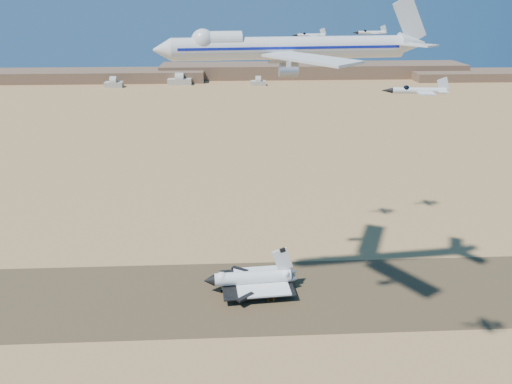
{
  "coord_description": "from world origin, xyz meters",
  "views": [
    {
      "loc": [
        5.1,
        -163.61,
        108.19
      ],
      "look_at": [
        13.74,
        8.0,
        39.77
      ],
      "focal_mm": 35.0,
      "sensor_mm": 36.0,
      "label": 1
    }
  ],
  "objects_px": {
    "chase_jet_a": "(418,90)",
    "chase_jet_f": "(371,32)",
    "crew_c": "(274,298)",
    "crew_a": "(268,300)",
    "chase_jet_e": "(310,35)",
    "shuttle": "(252,279)",
    "crew_b": "(274,300)",
    "carrier_747": "(281,48)"
  },
  "relations": [
    {
      "from": "shuttle",
      "to": "chase_jet_a",
      "type": "distance_m",
      "value": 106.23
    },
    {
      "from": "carrier_747",
      "to": "shuttle",
      "type": "bearing_deg",
      "value": 134.21
    },
    {
      "from": "chase_jet_a",
      "to": "chase_jet_e",
      "type": "xyz_separation_m",
      "value": [
        -9.9,
        97.77,
        4.87
      ]
    },
    {
      "from": "crew_c",
      "to": "crew_a",
      "type": "bearing_deg",
      "value": 55.82
    },
    {
      "from": "chase_jet_a",
      "to": "crew_b",
      "type": "bearing_deg",
      "value": 124.9
    },
    {
      "from": "chase_jet_f",
      "to": "shuttle",
      "type": "bearing_deg",
      "value": -140.8
    },
    {
      "from": "shuttle",
      "to": "chase_jet_e",
      "type": "xyz_separation_m",
      "value": [
        25.76,
        41.84,
        87.85
      ]
    },
    {
      "from": "crew_b",
      "to": "crew_c",
      "type": "bearing_deg",
      "value": -40.07
    },
    {
      "from": "crew_a",
      "to": "chase_jet_a",
      "type": "bearing_deg",
      "value": -145.21
    },
    {
      "from": "crew_b",
      "to": "chase_jet_e",
      "type": "relative_size",
      "value": 0.13
    },
    {
      "from": "carrier_747",
      "to": "crew_b",
      "type": "height_order",
      "value": "carrier_747"
    },
    {
      "from": "chase_jet_a",
      "to": "chase_jet_e",
      "type": "distance_m",
      "value": 98.39
    },
    {
      "from": "carrier_747",
      "to": "crew_c",
      "type": "xyz_separation_m",
      "value": [
        -0.94,
        -0.05,
        -91.6
      ]
    },
    {
      "from": "crew_a",
      "to": "chase_jet_f",
      "type": "distance_m",
      "value": 120.0
    },
    {
      "from": "shuttle",
      "to": "chase_jet_a",
      "type": "height_order",
      "value": "chase_jet_a"
    },
    {
      "from": "carrier_747",
      "to": "crew_c",
      "type": "relative_size",
      "value": 49.64
    },
    {
      "from": "crew_b",
      "to": "chase_jet_f",
      "type": "relative_size",
      "value": 0.13
    },
    {
      "from": "crew_b",
      "to": "chase_jet_a",
      "type": "relative_size",
      "value": 0.12
    },
    {
      "from": "crew_b",
      "to": "crew_c",
      "type": "relative_size",
      "value": 1.08
    },
    {
      "from": "crew_a",
      "to": "chase_jet_f",
      "type": "bearing_deg",
      "value": -35.82
    },
    {
      "from": "crew_c",
      "to": "chase_jet_e",
      "type": "distance_m",
      "value": 105.73
    },
    {
      "from": "crew_b",
      "to": "chase_jet_f",
      "type": "height_order",
      "value": "chase_jet_f"
    },
    {
      "from": "chase_jet_a",
      "to": "chase_jet_e",
      "type": "bearing_deg",
      "value": 100.12
    },
    {
      "from": "crew_b",
      "to": "chase_jet_f",
      "type": "xyz_separation_m",
      "value": [
        45.35,
        60.51,
        91.91
      ]
    },
    {
      "from": "crew_a",
      "to": "chase_jet_e",
      "type": "bearing_deg",
      "value": -19.25
    },
    {
      "from": "crew_a",
      "to": "crew_b",
      "type": "relative_size",
      "value": 0.86
    },
    {
      "from": "crew_a",
      "to": "crew_b",
      "type": "distance_m",
      "value": 2.16
    },
    {
      "from": "chase_jet_a",
      "to": "chase_jet_f",
      "type": "xyz_separation_m",
      "value": [
        17.57,
        107.57,
        5.14
      ]
    },
    {
      "from": "crew_a",
      "to": "chase_jet_e",
      "type": "xyz_separation_m",
      "value": [
        20.04,
        50.8,
        91.77
      ]
    },
    {
      "from": "carrier_747",
      "to": "chase_jet_a",
      "type": "height_order",
      "value": "carrier_747"
    },
    {
      "from": "crew_b",
      "to": "crew_a",
      "type": "bearing_deg",
      "value": 68.91
    },
    {
      "from": "crew_c",
      "to": "chase_jet_f",
      "type": "xyz_separation_m",
      "value": [
        45.02,
        59.4,
        91.97
      ]
    },
    {
      "from": "shuttle",
      "to": "crew_a",
      "type": "relative_size",
      "value": 22.28
    },
    {
      "from": "crew_c",
      "to": "chase_jet_f",
      "type": "bearing_deg",
      "value": -97.19
    },
    {
      "from": "crew_c",
      "to": "chase_jet_a",
      "type": "bearing_deg",
      "value": 149.66
    },
    {
      "from": "crew_a",
      "to": "crew_c",
      "type": "distance_m",
      "value": 2.76
    },
    {
      "from": "crew_c",
      "to": "chase_jet_a",
      "type": "height_order",
      "value": "chase_jet_a"
    },
    {
      "from": "crew_a",
      "to": "chase_jet_f",
      "type": "height_order",
      "value": "chase_jet_f"
    },
    {
      "from": "chase_jet_a",
      "to": "chase_jet_e",
      "type": "relative_size",
      "value": 1.08
    },
    {
      "from": "crew_c",
      "to": "chase_jet_e",
      "type": "height_order",
      "value": "chase_jet_e"
    },
    {
      "from": "chase_jet_e",
      "to": "crew_a",
      "type": "bearing_deg",
      "value": -113.7
    },
    {
      "from": "crew_b",
      "to": "chase_jet_a",
      "type": "bearing_deg",
      "value": -173.03
    }
  ]
}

